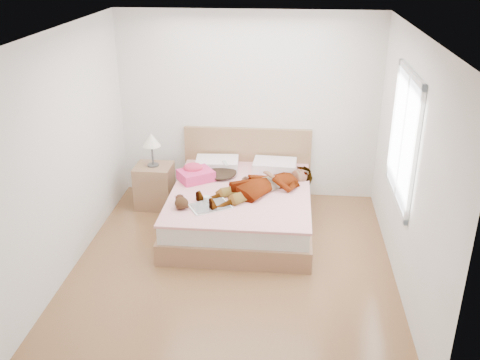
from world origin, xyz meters
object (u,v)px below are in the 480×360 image
Objects in this scene: phone at (225,163)px; magazine at (210,206)px; towel at (195,173)px; plush_toy at (181,202)px; coffee_mug at (207,200)px; bed at (241,204)px; nightstand at (154,183)px; woman at (261,182)px.

phone is 0.94m from magazine.
towel is 0.83m from magazine.
magazine is at bearing -133.41° from phone.
plush_toy reaches higher than magazine.
coffee_mug is 0.32m from plush_toy.
bed is 0.96m from plush_toy.
towel reaches higher than magazine.
phone is 0.09× the size of nightstand.
plush_toy is at bearing -151.43° from coffee_mug.
phone reaches higher than coffee_mug.
bed is 7.59× the size of plush_toy.
nightstand reaches higher than coffee_mug.
bed is 3.85× the size of towel.
nightstand is at bearing 119.99° from plush_toy.
woman is 6.08× the size of plush_toy.
plush_toy is (-0.28, -0.15, 0.03)m from coffee_mug.
towel reaches higher than coffee_mug.
phone is at bearing 67.54° from plush_toy.
nightstand reaches higher than plush_toy.
phone is at bearing 85.85° from magazine.
magazine is at bearing -86.46° from woman.
coffee_mug is at bearing -137.64° from phone.
plush_toy is (-0.34, -0.05, 0.06)m from magazine.
nightstand reaches higher than magazine.
woman reaches higher than phone.
plush_toy is (-0.65, -0.63, 0.31)m from bed.
magazine is 0.35m from plush_toy.
towel is at bearing -144.75° from woman.
woman is at bearing -15.49° from towel.
magazine is at bearing -118.69° from bed.
nightstand is at bearing 133.64° from magazine.
bed is 0.73m from towel.
coffee_mug is 1.25m from nightstand.
plush_toy is at bearing -96.76° from woman.
magazine is 2.05× the size of plush_toy.
towel is 0.82m from plush_toy.
bed is 0.66m from coffee_mug.
bed is (0.25, -0.35, -0.42)m from phone.
bed reaches higher than phone.
phone is 0.87× the size of coffee_mug.
nightstand reaches higher than woman.
towel is at bearing 88.37° from plush_toy.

